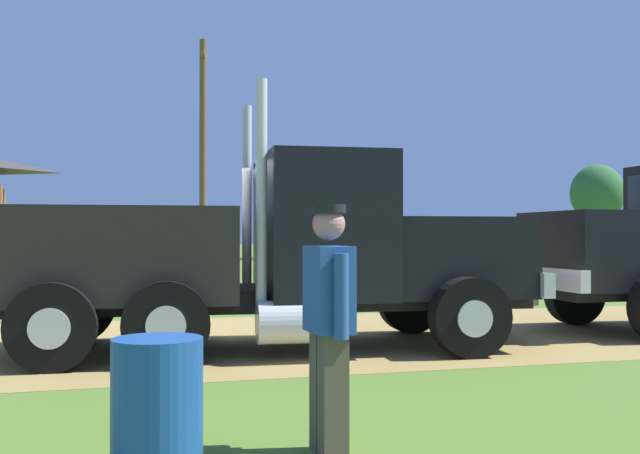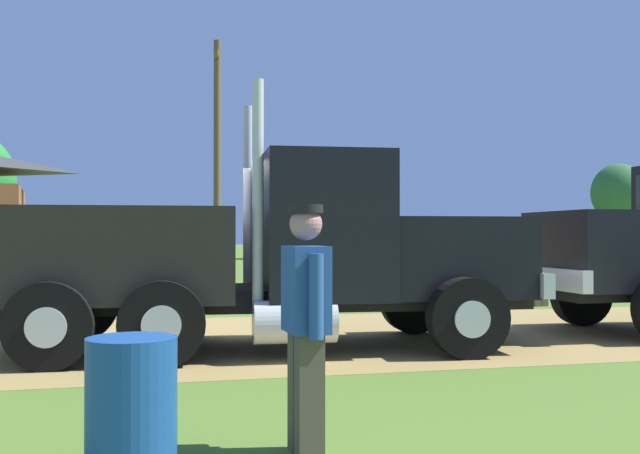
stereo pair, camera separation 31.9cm
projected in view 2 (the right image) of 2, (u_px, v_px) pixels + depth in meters
The scene contains 9 objects.
ground_plane at pixel (209, 341), 10.60m from camera, with size 200.00×200.00×0.00m, color #547529.
dirt_track at pixel (209, 341), 10.60m from camera, with size 120.00×5.87×0.01m, color #9F8348.
truck_foreground_white at pixel (266, 256), 9.90m from camera, with size 7.26×3.15×3.41m.
visitor_standing_near at pixel (306, 318), 5.16m from camera, with size 0.28×0.61×1.74m.
visitor_far_side at pixel (539, 260), 15.76m from camera, with size 0.59×0.29×1.82m.
steel_barrel at pixel (131, 405), 4.75m from camera, with size 0.58×0.58×0.87m, color #19478C.
utility_pole_near at pixel (217, 151), 26.50m from camera, with size 0.47×2.20×8.50m.
tree_right at pixel (317, 192), 46.27m from camera, with size 3.61×3.61×6.20m.
tree_far_right at pixel (618, 193), 48.45m from camera, with size 3.49×3.49×6.18m.
Camera 2 is at (-0.95, -10.69, 1.53)m, focal length 41.53 mm.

